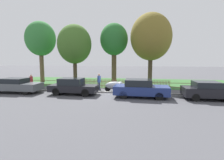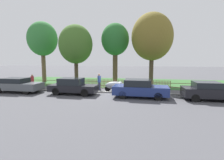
% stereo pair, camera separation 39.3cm
% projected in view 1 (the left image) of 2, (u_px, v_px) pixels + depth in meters
% --- Properties ---
extents(ground_plane, '(120.00, 120.00, 0.00)m').
position_uv_depth(ground_plane, '(107.00, 93.00, 16.04)').
color(ground_plane, '#4C4C51').
extents(kerb_stone, '(30.03, 0.20, 0.12)m').
position_uv_depth(kerb_stone, '(107.00, 92.00, 16.13)').
color(kerb_stone, gray).
rests_on(kerb_stone, ground).
extents(grass_strip, '(30.03, 9.59, 0.01)m').
position_uv_depth(grass_strip, '(117.00, 82.00, 23.40)').
color(grass_strip, '#33602D').
rests_on(grass_strip, ground).
extents(park_fence, '(30.03, 0.05, 0.95)m').
position_uv_depth(park_fence, '(112.00, 84.00, 18.65)').
color(park_fence, olive).
rests_on(park_fence, ground).
extents(parked_car_silver_hatchback, '(4.44, 1.76, 1.36)m').
position_uv_depth(parked_car_silver_hatchback, '(16.00, 85.00, 16.09)').
color(parked_car_silver_hatchback, '#51565B').
rests_on(parked_car_silver_hatchback, ground).
extents(parked_car_black_saloon, '(4.24, 1.70, 1.44)m').
position_uv_depth(parked_car_black_saloon, '(73.00, 86.00, 15.31)').
color(parked_car_black_saloon, black).
rests_on(parked_car_black_saloon, ground).
extents(parked_car_navy_estate, '(4.42, 1.95, 1.47)m').
position_uv_depth(parked_car_navy_estate, '(141.00, 88.00, 14.17)').
color(parked_car_navy_estate, navy).
rests_on(parked_car_navy_estate, ground).
extents(parked_car_red_compact, '(3.79, 1.90, 1.39)m').
position_uv_depth(parked_car_red_compact, '(208.00, 90.00, 13.43)').
color(parked_car_red_compact, black).
rests_on(parked_car_red_compact, ground).
extents(covered_motorcycle, '(2.02, 0.84, 0.96)m').
position_uv_depth(covered_motorcycle, '(116.00, 85.00, 16.68)').
color(covered_motorcycle, black).
rests_on(covered_motorcycle, ground).
extents(tree_nearest_kerb, '(3.96, 3.96, 8.09)m').
position_uv_depth(tree_nearest_kerb, '(41.00, 39.00, 23.27)').
color(tree_nearest_kerb, brown).
rests_on(tree_nearest_kerb, ground).
extents(tree_behind_motorcycle, '(4.18, 4.18, 7.34)m').
position_uv_depth(tree_behind_motorcycle, '(74.00, 44.00, 21.53)').
color(tree_behind_motorcycle, '#473828').
rests_on(tree_behind_motorcycle, ground).
extents(tree_mid_park, '(3.58, 3.58, 7.69)m').
position_uv_depth(tree_mid_park, '(114.00, 40.00, 22.56)').
color(tree_mid_park, brown).
rests_on(tree_mid_park, ground).
extents(tree_far_left, '(4.94, 4.94, 8.61)m').
position_uv_depth(tree_far_left, '(151.00, 37.00, 20.99)').
color(tree_far_left, '#473828').
rests_on(tree_far_left, ground).
extents(pedestrian_near_fence, '(0.36, 0.39, 1.66)m').
position_uv_depth(pedestrian_near_fence, '(99.00, 81.00, 17.33)').
color(pedestrian_near_fence, '#2D3351').
rests_on(pedestrian_near_fence, ground).
extents(pedestrian_by_lamp, '(0.34, 0.36, 1.56)m').
position_uv_depth(pedestrian_by_lamp, '(31.00, 81.00, 17.66)').
color(pedestrian_by_lamp, black).
rests_on(pedestrian_by_lamp, ground).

